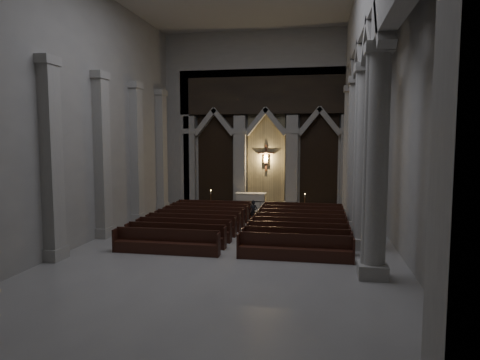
{
  "coord_description": "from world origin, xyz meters",
  "views": [
    {
      "loc": [
        3.57,
        -17.68,
        4.87
      ],
      "look_at": [
        -0.23,
        3.0,
        2.8
      ],
      "focal_mm": 32.0,
      "sensor_mm": 36.0,
      "label": 1
    }
  ],
  "objects_px": {
    "altar_rail": "(260,206)",
    "candle_stand_right": "(305,208)",
    "pews": "(246,228)",
    "worshipper": "(253,211)",
    "altar": "(251,200)",
    "candle_stand_left": "(211,206)"
  },
  "relations": [
    {
      "from": "altar_rail",
      "to": "candle_stand_right",
      "type": "distance_m",
      "value": 2.96
    },
    {
      "from": "candle_stand_right",
      "to": "pews",
      "type": "bearing_deg",
      "value": -113.05
    },
    {
      "from": "altar",
      "to": "candle_stand_right",
      "type": "height_order",
      "value": "candle_stand_right"
    },
    {
      "from": "candle_stand_left",
      "to": "altar_rail",
      "type": "bearing_deg",
      "value": -7.49
    },
    {
      "from": "candle_stand_right",
      "to": "pews",
      "type": "distance_m",
      "value": 7.04
    },
    {
      "from": "altar",
      "to": "pews",
      "type": "relative_size",
      "value": 0.2
    },
    {
      "from": "altar_rail",
      "to": "candle_stand_left",
      "type": "relative_size",
      "value": 3.13
    },
    {
      "from": "altar",
      "to": "candle_stand_right",
      "type": "distance_m",
      "value": 3.72
    },
    {
      "from": "candle_stand_right",
      "to": "altar_rail",
      "type": "bearing_deg",
      "value": -159.23
    },
    {
      "from": "altar_rail",
      "to": "worshipper",
      "type": "xyz_separation_m",
      "value": [
        -0.08,
        -2.37,
        0.04
      ]
    },
    {
      "from": "candle_stand_right",
      "to": "worshipper",
      "type": "distance_m",
      "value": 4.44
    },
    {
      "from": "altar",
      "to": "altar_rail",
      "type": "xyz_separation_m",
      "value": [
        0.88,
        -1.78,
        -0.06
      ]
    },
    {
      "from": "altar",
      "to": "candle_stand_right",
      "type": "relative_size",
      "value": 1.55
    },
    {
      "from": "altar_rail",
      "to": "worshipper",
      "type": "bearing_deg",
      "value": -91.86
    },
    {
      "from": "altar",
      "to": "worshipper",
      "type": "bearing_deg",
      "value": -79.08
    },
    {
      "from": "altar_rail",
      "to": "candle_stand_right",
      "type": "height_order",
      "value": "candle_stand_right"
    },
    {
      "from": "pews",
      "to": "worshipper",
      "type": "bearing_deg",
      "value": 91.44
    },
    {
      "from": "altar",
      "to": "candle_stand_right",
      "type": "bearing_deg",
      "value": -11.39
    },
    {
      "from": "altar",
      "to": "altar_rail",
      "type": "distance_m",
      "value": 1.98
    },
    {
      "from": "altar_rail",
      "to": "candle_stand_left",
      "type": "xyz_separation_m",
      "value": [
        -3.32,
        0.44,
        -0.2
      ]
    },
    {
      "from": "candle_stand_right",
      "to": "worshipper",
      "type": "relative_size",
      "value": 1.02
    },
    {
      "from": "pews",
      "to": "worshipper",
      "type": "xyz_separation_m",
      "value": [
        -0.08,
        3.06,
        0.31
      ]
    }
  ]
}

